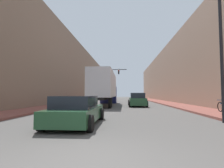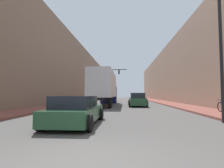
{
  "view_description": "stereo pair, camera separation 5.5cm",
  "coord_description": "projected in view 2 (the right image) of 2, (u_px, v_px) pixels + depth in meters",
  "views": [
    {
      "loc": [
        0.7,
        -3.39,
        1.4
      ],
      "look_at": [
        -0.56,
        14.0,
        2.44
      ],
      "focal_mm": 28.0,
      "sensor_mm": 36.0,
      "label": 1
    },
    {
      "loc": [
        0.76,
        -3.38,
        1.4
      ],
      "look_at": [
        -0.56,
        14.0,
        2.44
      ],
      "focal_mm": 28.0,
      "sensor_mm": 36.0,
      "label": 2
    }
  ],
  "objects": [
    {
      "name": "suv_car",
      "position": [
        137.0,
        100.0,
        20.67
      ],
      "size": [
        2.06,
        5.0,
        1.57
      ],
      "color": "#234C2D",
      "rests_on": "ground"
    },
    {
      "name": "traffic_signal_gantry",
      "position": [
        104.0,
        78.0,
        37.42
      ],
      "size": [
        6.82,
        0.35,
        7.0
      ],
      "color": "black",
      "rests_on": "ground"
    },
    {
      "name": "sidewalk_left",
      "position": [
        84.0,
        101.0,
        33.75
      ],
      "size": [
        2.88,
        80.0,
        0.15
      ],
      "color": "brown",
      "rests_on": "ground"
    },
    {
      "name": "sedan_car",
      "position": [
        76.0,
        111.0,
        8.17
      ],
      "size": [
        2.1,
        4.48,
        1.33
      ],
      "color": "#234C2D",
      "rests_on": "ground"
    },
    {
      "name": "building_left",
      "position": [
        62.0,
        71.0,
        34.44
      ],
      "size": [
        6.0,
        80.0,
        12.16
      ],
      "color": "#846B56",
      "rests_on": "ground"
    },
    {
      "name": "ground_plane",
      "position": [
        86.0,
        167.0,
        3.34
      ],
      "size": [
        200.0,
        200.0,
        0.0
      ],
      "primitive_type": "plane",
      "color": "#565451"
    },
    {
      "name": "sidewalk_right",
      "position": [
        160.0,
        101.0,
        32.67
      ],
      "size": [
        2.88,
        80.0,
        0.15
      ],
      "color": "brown",
      "rests_on": "ground"
    },
    {
      "name": "building_right",
      "position": [
        183.0,
        73.0,
        32.65
      ],
      "size": [
        6.0,
        80.0,
        10.76
      ],
      "color": "#997A66",
      "rests_on": "ground"
    },
    {
      "name": "semi_truck",
      "position": [
        105.0,
        87.0,
        22.76
      ],
      "size": [
        2.47,
        12.76,
        4.07
      ],
      "color": "silver",
      "rests_on": "ground"
    },
    {
      "name": "street_lamp",
      "position": [
        221.0,
        37.0,
        8.84
      ],
      "size": [
        0.44,
        0.44,
        6.72
      ],
      "color": "black",
      "rests_on": "ground"
    }
  ]
}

